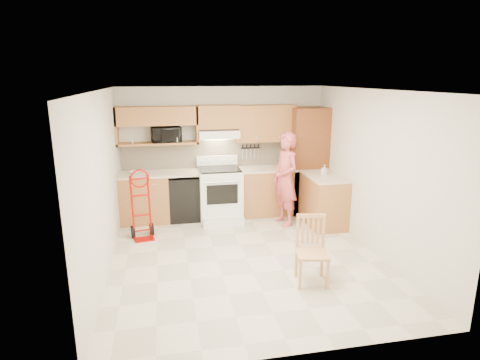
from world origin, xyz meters
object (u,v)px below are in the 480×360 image
object	(u,v)px
range	(220,190)
microwave	(166,134)
hand_truck	(142,208)
person	(286,179)
dining_chair	(312,251)

from	to	relation	value
range	microwave	bearing A→B (deg)	162.63
range	hand_truck	xyz separation A→B (m)	(-1.43, -0.69, -0.05)
person	dining_chair	world-z (taller)	person
range	dining_chair	xyz separation A→B (m)	(0.83, -2.69, -0.14)
range	dining_chair	world-z (taller)	range
microwave	range	distance (m)	1.45
microwave	range	world-z (taller)	microwave
hand_truck	dining_chair	size ratio (longest dim) A/B	1.20
dining_chair	microwave	bearing A→B (deg)	131.61
person	hand_truck	distance (m)	2.61
range	hand_truck	size ratio (longest dim) A/B	1.09
range	person	world-z (taller)	person
microwave	range	bearing A→B (deg)	-25.37
hand_truck	person	bearing A→B (deg)	-5.56
microwave	dining_chair	size ratio (longest dim) A/B	0.59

